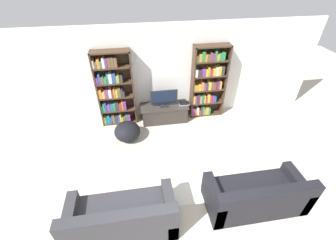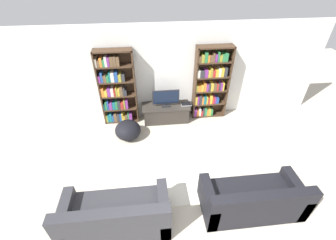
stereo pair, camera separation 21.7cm
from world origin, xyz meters
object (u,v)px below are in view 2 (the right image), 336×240
beanbag_ottoman (128,130)px  couch_left_sectional (116,216)px  tv_stand (166,113)px  television (166,98)px  bookshelf_right (210,84)px  laptop (186,104)px  couch_right_sofa (252,200)px  bookshelf_left (116,90)px

beanbag_ottoman → couch_left_sectional: bearing=-92.9°
tv_stand → television: bearing=-90.0°
bookshelf_right → television: size_ratio=2.85×
laptop → beanbag_ottoman: 1.77m
bookshelf_right → tv_stand: bearing=-173.1°
television → couch_left_sectional: bearing=-111.2°
television → laptop: bearing=1.7°
beanbag_ottoman → couch_right_sofa: bearing=-44.8°
tv_stand → beanbag_ottoman: size_ratio=2.01×
television → beanbag_ottoman: 1.33m
tv_stand → laptop: (0.57, 0.00, 0.26)m
bookshelf_right → television: bookshelf_right is taller
couch_right_sofa → beanbag_ottoman: couch_right_sofa is taller
laptop → beanbag_ottoman: (-1.62, -0.66, -0.26)m
bookshelf_left → couch_right_sofa: bookshelf_left is taller
tv_stand → couch_right_sofa: couch_right_sofa is taller
bookshelf_right → beanbag_ottoman: bearing=-160.5°
tv_stand → couch_left_sectional: 3.25m
couch_left_sectional → television: bearing=68.8°
tv_stand → couch_left_sectional: bearing=-111.1°
tv_stand → laptop: laptop is taller
tv_stand → bookshelf_right: bearing=6.9°
beanbag_ottoman → tv_stand: bearing=32.1°
bookshelf_right → tv_stand: 1.46m
bookshelf_right → couch_left_sectional: 4.05m
bookshelf_left → couch_right_sofa: bearing=-50.3°
tv_stand → beanbag_ottoman: tv_stand is taller
television → couch_right_sofa: (1.29, -2.96, -0.47)m
bookshelf_left → tv_stand: bearing=-6.5°
bookshelf_right → television: (-1.22, -0.16, -0.28)m
couch_right_sofa → beanbag_ottoman: bearing=135.2°
bookshelf_left → bookshelf_right: bearing=-0.0°
television → laptop: television is taller
couch_left_sectional → couch_right_sofa: bearing=1.2°
bookshelf_left → tv_stand: (1.31, -0.15, -0.74)m
laptop → couch_left_sectional: (-1.74, -3.03, -0.22)m
tv_stand → beanbag_ottoman: (-1.05, -0.66, -0.01)m
bookshelf_left → television: size_ratio=2.85×
bookshelf_left → beanbag_ottoman: size_ratio=3.16×
couch_left_sectional → laptop: bearing=60.1°
bookshelf_left → couch_left_sectional: size_ratio=1.13×
laptop → television: bearing=-178.3°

